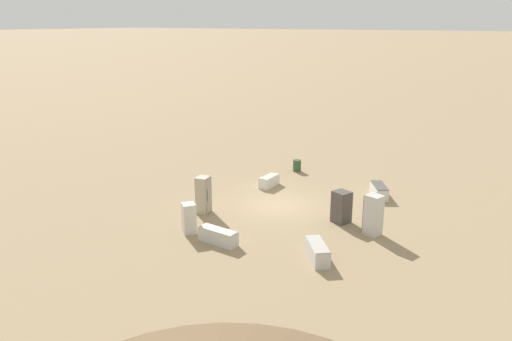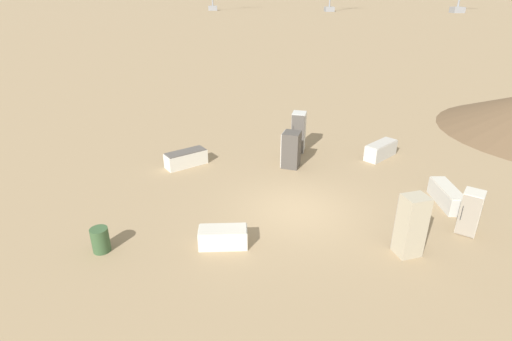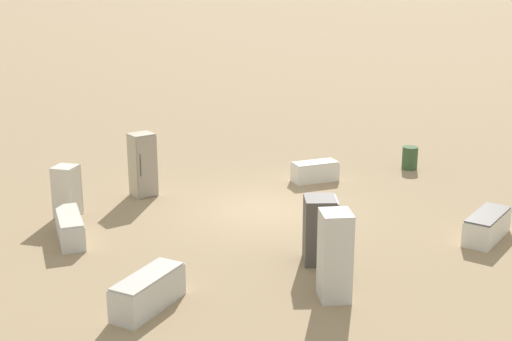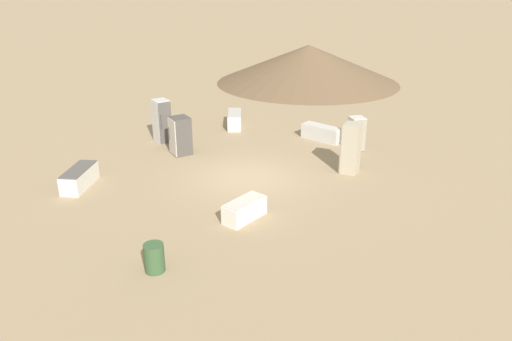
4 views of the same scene
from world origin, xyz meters
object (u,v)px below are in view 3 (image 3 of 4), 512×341
Objects in this scene: discarded_fridge_0 at (320,230)px; discarded_fridge_1 at (335,255)px; discarded_fridge_7 at (487,226)px; discarded_fridge_2 at (315,171)px; discarded_fridge_4 at (143,165)px; rusty_barrel at (410,158)px; discarded_fridge_5 at (148,292)px; discarded_fridge_3 at (67,191)px; discarded_fridge_6 at (70,227)px.

discarded_fridge_1 is (0.63, 1.77, 0.16)m from discarded_fridge_0.
discarded_fridge_1 is 5.41m from discarded_fridge_7.
discarded_fridge_2 is 0.78× the size of discarded_fridge_7.
rusty_barrel is (-9.03, 0.80, -0.57)m from discarded_fridge_4.
discarded_fridge_0 is 4.37m from discarded_fridge_5.
discarded_fridge_1 is 8.35m from discarded_fridge_2.
discarded_fridge_0 is at bearing -9.95° from discarded_fridge_3.
discarded_fridge_0 is 4.61m from discarded_fridge_7.
discarded_fridge_7 is at bearing -163.50° from discarded_fridge_2.
discarded_fridge_0 reaches higher than rusty_barrel.
discarded_fridge_2 is (-2.96, -5.74, -0.47)m from discarded_fridge_0.
discarded_fridge_7 is at bearing 160.73° from discarded_fridge_6.
discarded_fridge_6 is 2.51× the size of rusty_barrel.
discarded_fridge_5 is 0.95× the size of discarded_fridge_7.
discarded_fridge_0 is at bearing 40.94° from rusty_barrel.
discarded_fridge_1 is 8.45m from discarded_fridge_3.
discarded_fridge_2 is 1.04× the size of discarded_fridge_3.
rusty_barrel is (-7.20, -7.48, -0.57)m from discarded_fridge_1.
discarded_fridge_1 is 2.49× the size of rusty_barrel.
discarded_fridge_3 is at bearing -116.67° from discarded_fridge_0.
rusty_barrel is (-6.58, -5.70, -0.40)m from discarded_fridge_0.
discarded_fridge_5 is at bearing 104.41° from discarded_fridge_6.
discarded_fridge_0 is 0.83× the size of discarded_fridge_7.
discarded_fridge_4 is 1.06× the size of discarded_fridge_5.
discarded_fridge_7 is at bearing 6.53° from discarded_fridge_3.
discarded_fridge_4 is at bearing -129.81° from discarded_fridge_6.
discarded_fridge_3 is at bearing -153.57° from discarded_fridge_7.
discarded_fridge_3 is (4.85, -5.55, -0.07)m from discarded_fridge_0.
discarded_fridge_2 is at bearing 163.49° from discarded_fridge_7.
discarded_fridge_5 is (1.84, 7.18, -0.59)m from discarded_fridge_4.
discarded_fridge_4 is at bearing 60.56° from discarded_fridge_3.
discarded_fridge_7 is (-1.61, 6.16, 0.02)m from discarded_fridge_2.
discarded_fridge_5 is at bearing -119.53° from discarded_fridge_7.
discarded_fridge_6 is (2.65, 2.77, -0.62)m from discarded_fridge_4.
discarded_fridge_0 is 6.47m from discarded_fridge_2.
discarded_fridge_0 is 2.06× the size of rusty_barrel.
discarded_fridge_7 is (-7.03, 6.92, -0.62)m from discarded_fridge_4.
rusty_barrel is (-2.01, -6.13, 0.05)m from discarded_fridge_7.
rusty_barrel is at bearing -88.74° from discarded_fridge_2.
discarded_fridge_7 is (-9.42, 5.97, -0.38)m from discarded_fridge_3.
discarded_fridge_3 is 6.26m from discarded_fridge_5.
discarded_fridge_4 reaches higher than discarded_fridge_7.
discarded_fridge_5 is at bearing -58.81° from discarded_fridge_0.
discarded_fridge_5 is (-0.55, 6.23, -0.35)m from discarded_fridge_3.
discarded_fridge_0 is 0.83× the size of discarded_fridge_4.
rusty_barrel reaches higher than discarded_fridge_6.
discarded_fridge_6 is (5.11, -3.73, -0.45)m from discarded_fridge_0.
discarded_fridge_1 is 8.47m from discarded_fridge_4.
discarded_fridge_3 is (4.22, -7.32, -0.23)m from discarded_fridge_1.
discarded_fridge_2 is at bearing 159.99° from discarded_fridge_4.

